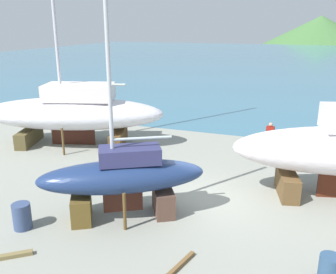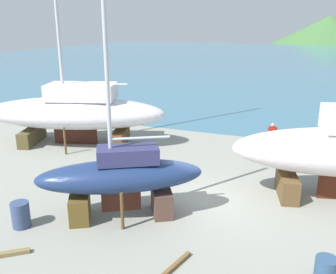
# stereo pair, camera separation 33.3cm
# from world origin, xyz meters

# --- Properties ---
(ground_plane) EXTENTS (48.11, 48.11, 0.00)m
(ground_plane) POSITION_xyz_m (0.00, -2.36, 0.00)
(ground_plane) COLOR gray
(sea_water) EXTENTS (143.14, 116.41, 0.01)m
(sea_water) POSITION_xyz_m (0.00, 67.87, 0.00)
(sea_water) COLOR teal
(sea_water) RESTS_ON ground
(headland_hill) EXTENTS (82.80, 82.80, 21.09)m
(headland_hill) POSITION_xyz_m (7.50, 171.70, 0.00)
(headland_hill) COLOR #44723B
(headland_hill) RESTS_ON ground
(sailboat_large_starboard) EXTENTS (6.15, 4.59, 9.26)m
(sailboat_large_starboard) POSITION_xyz_m (-2.48, -2.29, 1.60)
(sailboat_large_starboard) COLOR brown
(sailboat_large_starboard) RESTS_ON ground
(sailboat_far_slipway) EXTENTS (11.40, 6.58, 18.75)m
(sailboat_far_slipway) POSITION_xyz_m (-9.26, 4.49, 2.03)
(sailboat_far_slipway) COLOR brown
(sailboat_far_slipway) RESTS_ON ground
(worker) EXTENTS (0.47, 0.30, 1.63)m
(worker) POSITION_xyz_m (1.86, 7.52, 0.84)
(worker) COLOR orange
(worker) RESTS_ON ground
(barrel_tipped_center) EXTENTS (0.85, 0.85, 0.87)m
(barrel_tipped_center) POSITION_xyz_m (4.60, -3.68, 0.44)
(barrel_tipped_center) COLOR #304E71
(barrel_tipped_center) RESTS_ON ground
(barrel_tipped_left) EXTENTS (0.81, 0.81, 0.95)m
(barrel_tipped_left) POSITION_xyz_m (-5.47, -4.30, 0.47)
(barrel_tipped_left) COLOR #384870
(barrel_tipped_left) RESTS_ON ground
(timber_plank_far) EXTENTS (1.45, 1.21, 0.13)m
(timber_plank_far) POSITION_xyz_m (-4.77, -5.97, 0.06)
(timber_plank_far) COLOR olive
(timber_plank_far) RESTS_ON ground
(timber_short_cross) EXTENTS (0.67, 2.13, 0.12)m
(timber_short_cross) POSITION_xyz_m (0.39, -4.76, 0.06)
(timber_short_cross) COLOR brown
(timber_short_cross) RESTS_ON ground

